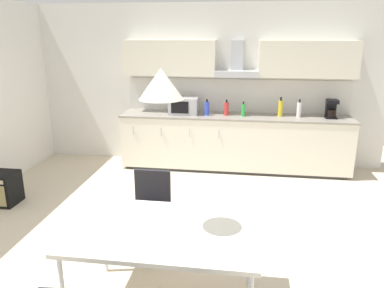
{
  "coord_description": "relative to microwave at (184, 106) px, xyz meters",
  "views": [
    {
      "loc": [
        0.92,
        -3.52,
        2.23
      ],
      "look_at": [
        0.32,
        0.59,
        1.0
      ],
      "focal_mm": 35.0,
      "sensor_mm": 36.0,
      "label": 1
    }
  ],
  "objects": [
    {
      "name": "ground_plane",
      "position": [
        0.11,
        -2.59,
        -1.08
      ],
      "size": [
        8.13,
        8.75,
        0.02
      ],
      "primitive_type": "cube",
      "color": "beige"
    },
    {
      "name": "backsplash_tile",
      "position": [
        0.86,
        0.32,
        0.14
      ],
      "size": [
        3.77,
        0.02,
        0.56
      ],
      "primitive_type": "cube",
      "color": "silver",
      "rests_on": "kitchen_counter"
    },
    {
      "name": "bottle_white",
      "position": [
        1.88,
        0.01,
        -0.02
      ],
      "size": [
        0.07,
        0.07,
        0.29
      ],
      "color": "white",
      "rests_on": "kitchen_counter"
    },
    {
      "name": "bottle_blue",
      "position": [
        0.39,
        -0.05,
        -0.03
      ],
      "size": [
        0.08,
        0.08,
        0.27
      ],
      "color": "blue",
      "rests_on": "kitchen_counter"
    },
    {
      "name": "chair_far_left",
      "position": [
        0.09,
        -2.66,
        -0.54
      ],
      "size": [
        0.4,
        0.4,
        0.87
      ],
      "color": "black",
      "rests_on": "ground_plane"
    },
    {
      "name": "pendant_lamp",
      "position": [
        0.43,
        -3.52,
        0.82
      ],
      "size": [
        0.32,
        0.32,
        0.22
      ],
      "primitive_type": "cone",
      "color": "silver"
    },
    {
      "name": "kitchen_counter",
      "position": [
        0.86,
        0.0,
        -0.6
      ],
      "size": [
        3.79,
        0.68,
        0.93
      ],
      "color": "#333333",
      "rests_on": "ground_plane"
    },
    {
      "name": "upper_wall_cabinets",
      "position": [
        0.86,
        0.16,
        0.76
      ],
      "size": [
        3.77,
        0.4,
        0.58
      ],
      "color": "silver"
    },
    {
      "name": "microwave",
      "position": [
        0.0,
        0.0,
        0.0
      ],
      "size": [
        0.48,
        0.35,
        0.28
      ],
      "color": "#ADADB2",
      "rests_on": "kitchen_counter"
    },
    {
      "name": "bottle_red",
      "position": [
        0.72,
        -0.02,
        -0.03
      ],
      "size": [
        0.08,
        0.08,
        0.26
      ],
      "color": "red",
      "rests_on": "kitchen_counter"
    },
    {
      "name": "coffee_maker",
      "position": [
        2.38,
        0.03,
        0.01
      ],
      "size": [
        0.18,
        0.19,
        0.3
      ],
      "color": "black",
      "rests_on": "kitchen_counter"
    },
    {
      "name": "bottle_yellow",
      "position": [
        1.59,
        0.04,
        -0.01
      ],
      "size": [
        0.08,
        0.08,
        0.31
      ],
      "color": "yellow",
      "rests_on": "kitchen_counter"
    },
    {
      "name": "bottle_green",
      "position": [
        0.99,
        -0.04,
        -0.04
      ],
      "size": [
        0.06,
        0.06,
        0.24
      ],
      "color": "green",
      "rests_on": "kitchen_counter"
    },
    {
      "name": "dining_table",
      "position": [
        0.43,
        -3.52,
        -0.36
      ],
      "size": [
        1.48,
        0.96,
        0.75
      ],
      "color": "silver",
      "rests_on": "ground_plane"
    },
    {
      "name": "wall_back",
      "position": [
        0.11,
        0.38,
        0.29
      ],
      "size": [
        6.51,
        0.1,
        2.73
      ],
      "primitive_type": "cube",
      "color": "silver",
      "rests_on": "ground_plane"
    }
  ]
}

